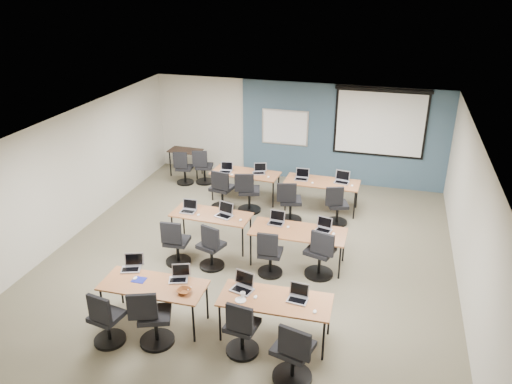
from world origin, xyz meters
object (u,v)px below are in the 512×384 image
(task_chair_0, at_px, (106,322))
(task_chair_6, at_px, (270,257))
(laptop_0, at_px, (132,265))
(task_chair_8, at_px, (222,193))
(laptop_7, at_px, (324,227))
(training_table_mid_right, at_px, (298,233))
(task_chair_1, at_px, (153,322))
(laptop_2, at_px, (243,285))
(whiteboard, at_px, (285,128))
(training_table_back_left, at_px, (245,174))
(training_table_front_left, at_px, (154,287))
(task_chair_3, at_px, (293,357))
(task_chair_5, at_px, (211,250))
(laptop_1, at_px, (179,276))
(task_chair_4, at_px, (176,246))
(projector_screen, at_px, (381,119))
(spare_chair_b, at_px, (184,170))
(laptop_4, at_px, (189,209))
(task_chair_10, at_px, (289,205))
(training_table_front_right, at_px, (275,302))
(laptop_9, at_px, (259,171))
(utility_table, at_px, (185,153))
(laptop_6, at_px, (276,220))
(training_table_mid_left, at_px, (211,216))
(laptop_10, at_px, (302,177))
(task_chair_9, at_px, (248,195))
(training_table_back_right, at_px, (322,183))
(laptop_3, at_px, (298,296))
(task_chair_11, at_px, (336,208))
(laptop_5, at_px, (225,213))
(task_chair_2, at_px, (242,332))
(laptop_8, at_px, (226,169))
(task_chair_7, at_px, (320,257))

(task_chair_0, bearing_deg, task_chair_6, 62.60)
(laptop_0, relative_size, task_chair_8, 0.31)
(laptop_7, bearing_deg, training_table_mid_right, -145.51)
(task_chair_1, bearing_deg, task_chair_0, 174.07)
(laptop_2, bearing_deg, whiteboard, 111.69)
(training_table_back_left, distance_m, laptop_2, 4.99)
(training_table_front_left, xyz_separation_m, laptop_0, (-0.55, 0.33, 0.11))
(task_chair_3, height_order, task_chair_5, task_chair_3)
(training_table_back_left, bearing_deg, laptop_1, -82.47)
(whiteboard, relative_size, training_table_front_left, 0.75)
(task_chair_4, relative_size, laptop_7, 3.24)
(projector_screen, distance_m, spare_chair_b, 5.37)
(laptop_4, relative_size, task_chair_10, 0.30)
(task_chair_10, bearing_deg, task_chair_8, 157.92)
(training_table_front_right, distance_m, task_chair_10, 4.04)
(task_chair_5, bearing_deg, task_chair_4, -158.57)
(laptop_9, relative_size, utility_table, 0.34)
(laptop_6, bearing_deg, laptop_4, -176.90)
(laptop_0, height_order, task_chair_8, task_chair_8)
(training_table_back_left, height_order, task_chair_0, task_chair_0)
(training_table_mid_left, distance_m, task_chair_5, 0.96)
(training_table_mid_right, bearing_deg, laptop_6, 156.50)
(projector_screen, bearing_deg, laptop_10, -133.83)
(laptop_4, relative_size, task_chair_9, 0.30)
(training_table_back_left, bearing_deg, laptop_10, 2.33)
(training_table_back_left, height_order, task_chair_3, task_chair_3)
(whiteboard, xyz_separation_m, training_table_front_left, (-0.63, -6.79, -0.77))
(task_chair_5, bearing_deg, task_chair_10, 84.55)
(task_chair_1, height_order, task_chair_9, task_chair_9)
(training_table_mid_left, distance_m, laptop_1, 2.41)
(training_table_mid_right, height_order, training_table_back_right, same)
(task_chair_4, distance_m, laptop_7, 2.92)
(task_chair_3, xyz_separation_m, task_chair_8, (-2.82, 5.06, -0.01))
(laptop_3, xyz_separation_m, spare_chair_b, (-4.21, 5.32, -0.40))
(spare_chair_b, bearing_deg, task_chair_9, -36.23)
(training_table_front_left, distance_m, training_table_mid_right, 3.07)
(task_chair_1, bearing_deg, projector_screen, 47.25)
(training_table_front_left, bearing_deg, laptop_10, 72.86)
(task_chair_9, xyz_separation_m, task_chair_11, (2.13, -0.08, -0.03))
(training_table_back_left, xyz_separation_m, spare_chair_b, (-1.91, 0.50, -0.29))
(laptop_5, xyz_separation_m, task_chair_6, (1.17, -0.81, -0.40))
(task_chair_10, xyz_separation_m, utility_table, (-3.45, 2.07, 0.23))
(task_chair_3, relative_size, task_chair_5, 1.07)
(training_table_mid_left, xyz_separation_m, task_chair_2, (1.59, -3.00, -0.27))
(laptop_8, height_order, task_chair_10, task_chair_10)
(training_table_back_left, xyz_separation_m, task_chair_6, (1.44, -3.22, -0.28))
(task_chair_7, bearing_deg, task_chair_2, -92.22)
(task_chair_0, distance_m, task_chair_10, 5.17)
(training_table_back_left, distance_m, task_chair_11, 2.53)
(task_chair_7, relative_size, laptop_10, 3.20)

